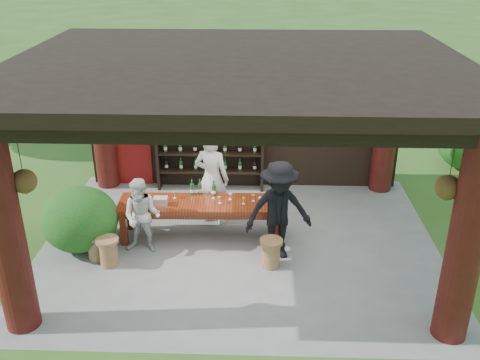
{
  "coord_description": "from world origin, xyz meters",
  "views": [
    {
      "loc": [
        0.31,
        -8.69,
        5.33
      ],
      "look_at": [
        0.0,
        0.4,
        1.15
      ],
      "focal_mm": 40.0,
      "sensor_mm": 36.0,
      "label": 1
    }
  ],
  "objects_px": {
    "stool_near_left": "(108,251)",
    "napkin_basket": "(161,201)",
    "guest_woman": "(142,216)",
    "guest_man": "(279,211)",
    "tasting_table": "(201,208)",
    "wine_shelf": "(210,145)",
    "stool_near_right": "(271,252)",
    "host": "(212,179)",
    "stool_far_left": "(96,246)"
  },
  "relations": [
    {
      "from": "stool_near_left",
      "to": "guest_man",
      "type": "height_order",
      "value": "guest_man"
    },
    {
      "from": "host",
      "to": "guest_woman",
      "type": "xyz_separation_m",
      "value": [
        -1.17,
        -1.15,
        -0.24
      ]
    },
    {
      "from": "tasting_table",
      "to": "napkin_basket",
      "type": "xyz_separation_m",
      "value": [
        -0.74,
        -0.12,
        0.19
      ]
    },
    {
      "from": "stool_near_left",
      "to": "stool_near_right",
      "type": "bearing_deg",
      "value": 1.08
    },
    {
      "from": "host",
      "to": "napkin_basket",
      "type": "distance_m",
      "value": 1.17
    },
    {
      "from": "wine_shelf",
      "to": "stool_near_right",
      "type": "bearing_deg",
      "value": -67.32
    },
    {
      "from": "stool_near_left",
      "to": "napkin_basket",
      "type": "bearing_deg",
      "value": 48.63
    },
    {
      "from": "stool_near_left",
      "to": "stool_near_right",
      "type": "height_order",
      "value": "stool_near_right"
    },
    {
      "from": "stool_near_left",
      "to": "host",
      "type": "xyz_separation_m",
      "value": [
        1.7,
        1.64,
        0.68
      ]
    },
    {
      "from": "stool_near_left",
      "to": "stool_far_left",
      "type": "height_order",
      "value": "stool_near_left"
    },
    {
      "from": "wine_shelf",
      "to": "guest_woman",
      "type": "distance_m",
      "value": 2.93
    },
    {
      "from": "wine_shelf",
      "to": "napkin_basket",
      "type": "distance_m",
      "value": 2.44
    },
    {
      "from": "wine_shelf",
      "to": "stool_near_right",
      "type": "height_order",
      "value": "wine_shelf"
    },
    {
      "from": "stool_near_left",
      "to": "stool_far_left",
      "type": "bearing_deg",
      "value": 145.02
    },
    {
      "from": "stool_near_right",
      "to": "guest_woman",
      "type": "height_order",
      "value": "guest_woman"
    },
    {
      "from": "stool_near_right",
      "to": "guest_man",
      "type": "distance_m",
      "value": 0.73
    },
    {
      "from": "stool_near_left",
      "to": "napkin_basket",
      "type": "relative_size",
      "value": 2.03
    },
    {
      "from": "guest_man",
      "to": "napkin_basket",
      "type": "relative_size",
      "value": 7.13
    },
    {
      "from": "stool_near_left",
      "to": "guest_woman",
      "type": "bearing_deg",
      "value": 42.97
    },
    {
      "from": "guest_woman",
      "to": "napkin_basket",
      "type": "bearing_deg",
      "value": 63.19
    },
    {
      "from": "host",
      "to": "stool_near_left",
      "type": "bearing_deg",
      "value": 61.77
    },
    {
      "from": "stool_far_left",
      "to": "guest_man",
      "type": "height_order",
      "value": "guest_man"
    },
    {
      "from": "wine_shelf",
      "to": "stool_near_left",
      "type": "height_order",
      "value": "wine_shelf"
    },
    {
      "from": "stool_far_left",
      "to": "guest_woman",
      "type": "relative_size",
      "value": 0.34
    },
    {
      "from": "stool_near_right",
      "to": "host",
      "type": "distance_m",
      "value": 2.08
    },
    {
      "from": "stool_near_left",
      "to": "tasting_table",
      "type": "bearing_deg",
      "value": 33.67
    },
    {
      "from": "stool_near_right",
      "to": "wine_shelf",
      "type": "bearing_deg",
      "value": 112.68
    },
    {
      "from": "tasting_table",
      "to": "guest_man",
      "type": "height_order",
      "value": "guest_man"
    },
    {
      "from": "guest_woman",
      "to": "guest_man",
      "type": "distance_m",
      "value": 2.46
    },
    {
      "from": "tasting_table",
      "to": "guest_man",
      "type": "distance_m",
      "value": 1.6
    },
    {
      "from": "stool_near_right",
      "to": "stool_far_left",
      "type": "xyz_separation_m",
      "value": [
        -3.13,
        0.14,
        -0.02
      ]
    },
    {
      "from": "stool_near_left",
      "to": "napkin_basket",
      "type": "distance_m",
      "value": 1.33
    },
    {
      "from": "guest_man",
      "to": "napkin_basket",
      "type": "height_order",
      "value": "guest_man"
    },
    {
      "from": "stool_near_right",
      "to": "napkin_basket",
      "type": "height_order",
      "value": "napkin_basket"
    },
    {
      "from": "host",
      "to": "guest_man",
      "type": "xyz_separation_m",
      "value": [
        1.28,
        -1.26,
        -0.03
      ]
    },
    {
      "from": "wine_shelf",
      "to": "guest_man",
      "type": "relative_size",
      "value": 1.3
    },
    {
      "from": "stool_far_left",
      "to": "napkin_basket",
      "type": "bearing_deg",
      "value": 33.6
    },
    {
      "from": "stool_far_left",
      "to": "napkin_basket",
      "type": "xyz_separation_m",
      "value": [
        1.08,
        0.72,
        0.56
      ]
    },
    {
      "from": "stool_near_left",
      "to": "guest_woman",
      "type": "distance_m",
      "value": 0.85
    },
    {
      "from": "tasting_table",
      "to": "stool_near_left",
      "type": "distance_m",
      "value": 1.89
    },
    {
      "from": "wine_shelf",
      "to": "napkin_basket",
      "type": "bearing_deg",
      "value": -107.44
    },
    {
      "from": "stool_far_left",
      "to": "tasting_table",
      "type": "bearing_deg",
      "value": 24.65
    },
    {
      "from": "tasting_table",
      "to": "stool_far_left",
      "type": "relative_size",
      "value": 6.37
    },
    {
      "from": "tasting_table",
      "to": "stool_near_right",
      "type": "bearing_deg",
      "value": -36.63
    },
    {
      "from": "stool_far_left",
      "to": "host",
      "type": "distance_m",
      "value": 2.55
    },
    {
      "from": "guest_woman",
      "to": "tasting_table",
      "type": "bearing_deg",
      "value": 34.11
    },
    {
      "from": "wine_shelf",
      "to": "tasting_table",
      "type": "height_order",
      "value": "wine_shelf"
    },
    {
      "from": "stool_near_left",
      "to": "host",
      "type": "height_order",
      "value": "host"
    },
    {
      "from": "stool_near_left",
      "to": "stool_near_right",
      "type": "distance_m",
      "value": 2.86
    },
    {
      "from": "tasting_table",
      "to": "stool_far_left",
      "type": "distance_m",
      "value": 2.04
    }
  ]
}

